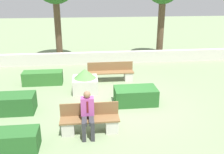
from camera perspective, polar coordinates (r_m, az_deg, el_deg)
The scene contains 10 objects.
ground_plane at distance 9.34m, azimuth 2.73°, elevation -6.15°, with size 60.00×60.00×0.00m, color gray.
perimeter_wall at distance 14.29m, azimuth -0.63°, elevation 4.48°, with size 14.89×0.30×0.66m.
bench_front at distance 7.51m, azimuth -5.07°, elevation -10.21°, with size 1.74×0.49×0.86m.
bench_left_side at distance 11.48m, azimuth -0.31°, elevation 0.71°, with size 2.11×0.49×0.86m.
person_seated_man at distance 7.20m, azimuth -5.59°, elevation -7.98°, with size 0.38×0.64×1.33m.
hedge_block_near_right at distance 11.53m, azimuth -15.52°, elevation -0.18°, with size 1.73×0.63×0.59m.
hedge_block_mid_left at distance 9.29m, azimuth 5.39°, elevation -4.29°, with size 1.55×0.89×0.61m.
hedge_block_far_left at distance 9.34m, azimuth -23.39°, elevation -5.69°, with size 2.05×0.80×0.63m.
hedge_block_far_right at distance 7.31m, azimuth -23.62°, elevation -13.30°, with size 1.83×0.65×0.56m.
planter_corner_left at distance 10.30m, azimuth -6.16°, elevation -0.90°, with size 1.01×1.01×0.98m.
Camera 1 is at (-1.37, -8.31, 4.04)m, focal length 40.00 mm.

